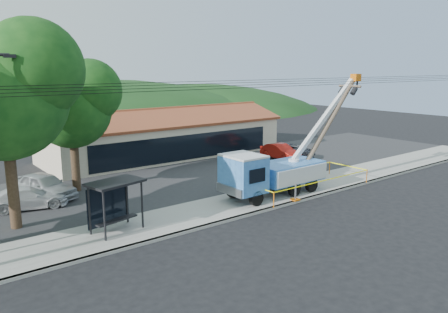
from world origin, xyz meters
TOP-DOWN VIEW (x-y plane):
  - ground at (0.00, 0.00)m, footprint 120.00×120.00m
  - curb at (0.00, 2.10)m, footprint 60.00×0.25m
  - sidewalk at (0.00, 4.00)m, footprint 60.00×4.00m
  - parking_lot at (0.00, 12.00)m, footprint 60.00×12.00m
  - strip_mall at (4.00, 19.98)m, footprint 22.50×8.53m
  - tree_west_near at (-12.00, 8.00)m, footprint 7.56×6.72m
  - tree_lot at (-7.00, 13.00)m, footprint 6.30×5.60m
  - hill_center at (10.00, 55.00)m, footprint 89.60×64.00m
  - hill_east at (30.00, 55.00)m, footprint 72.80×52.00m
  - utility_truck at (2.63, 3.94)m, footprint 12.03×4.01m
  - leaning_pole at (7.86, 3.80)m, footprint 6.69×1.88m
  - bus_shelter at (-8.11, 4.33)m, footprint 3.01×2.20m
  - caution_tape at (5.54, 3.61)m, footprint 9.41×3.42m
  - car_silver at (-9.25, 12.53)m, footprint 3.50×5.19m
  - car_red at (11.31, 11.72)m, footprint 1.76×4.34m
  - car_white at (-10.67, 10.98)m, footprint 4.78×2.74m
  - car_dark at (12.49, 11.69)m, footprint 3.65×5.14m

SIDE VIEW (x-z plane):
  - ground at x=0.00m, z-range 0.00..0.00m
  - hill_center at x=10.00m, z-range -16.00..16.00m
  - hill_east at x=30.00m, z-range -13.00..13.00m
  - car_silver at x=-9.25m, z-range -0.82..0.82m
  - car_red at x=11.31m, z-range -0.70..0.70m
  - car_white at x=-10.67m, z-range -0.65..0.65m
  - car_dark at x=12.49m, z-range -0.65..0.65m
  - parking_lot at x=0.00m, z-range 0.00..0.10m
  - curb at x=0.00m, z-range 0.00..0.15m
  - sidewalk at x=0.00m, z-range 0.00..0.15m
  - caution_tape at x=5.54m, z-range 0.38..1.37m
  - utility_truck at x=2.63m, z-range -2.13..5.60m
  - strip_mall at x=4.00m, z-range -0.46..4.22m
  - bus_shelter at x=-8.11m, z-range 0.77..3.39m
  - leaning_pole at x=7.86m, z-range 0.43..8.13m
  - tree_lot at x=-7.00m, z-range 1.74..10.68m
  - tree_west_near at x=-12.00m, z-range 2.12..12.92m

